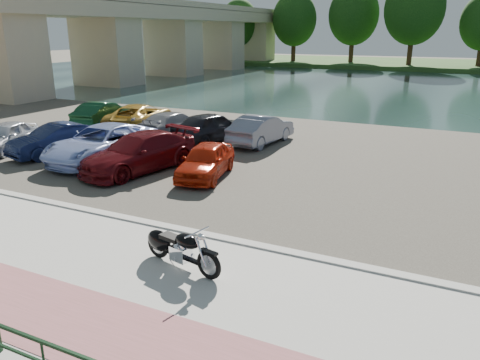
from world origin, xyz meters
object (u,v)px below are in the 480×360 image
Objects in this scene: motorcycle at (176,247)px; car_1 at (56,140)px; car_2 at (103,143)px; car_0 at (5,137)px.

car_1 is at bearing 161.18° from motorcycle.
car_0 is at bearing -170.91° from car_2.
motorcycle is 0.42× the size of car_2.
car_1 is 2.57m from car_2.
car_1 is at bearing -7.88° from car_0.
motorcycle is 0.56× the size of car_1.
motorcycle is 12.39m from car_1.
car_2 is (2.57, 0.11, 0.07)m from car_1.
motorcycle is at bearing -42.72° from car_0.
car_2 reaches higher than car_0.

